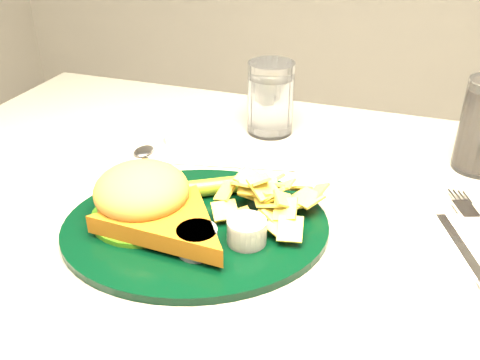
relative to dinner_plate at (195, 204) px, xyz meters
name	(u,v)px	position (x,y,z in m)	size (l,w,h in m)	color
dinner_plate	(195,204)	(0.00, 0.00, 0.00)	(0.34, 0.28, 0.08)	black
water_glass	(271,98)	(0.00, 0.32, 0.02)	(0.08, 0.08, 0.13)	silver
fork_napkin	(461,243)	(0.32, 0.07, -0.03)	(0.14, 0.19, 0.01)	white
spoon	(128,171)	(-0.16, 0.10, -0.03)	(0.04, 0.14, 0.01)	silver
ramekin	(177,136)	(-0.13, 0.23, -0.03)	(0.04, 0.04, 0.03)	white
wrapped_straw	(228,165)	(-0.02, 0.17, -0.03)	(0.21, 0.07, 0.01)	white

